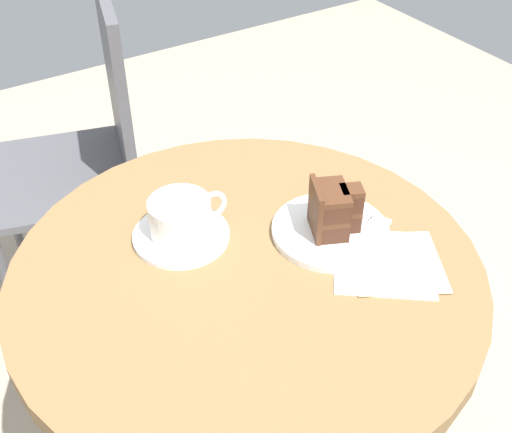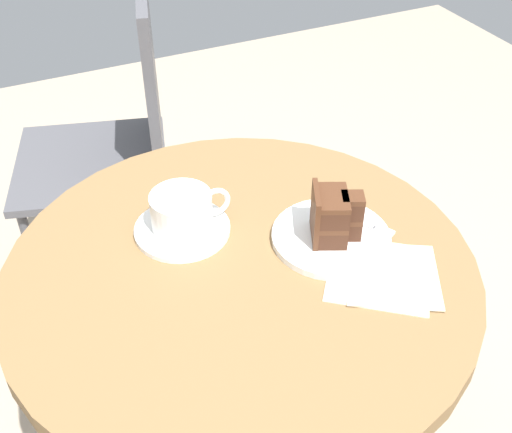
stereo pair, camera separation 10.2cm
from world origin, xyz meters
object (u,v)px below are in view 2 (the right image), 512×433
at_px(cake_plate, 331,237).
at_px(fork, 364,224).
at_px(teaspoon, 174,246).
at_px(napkin, 385,274).
at_px(coffee_cup, 183,210).
at_px(cafe_chair, 121,133).
at_px(saucer, 182,229).
at_px(cake_slice, 332,216).

height_order(cake_plate, fork, fork).
bearing_deg(teaspoon, napkin, 153.50).
relative_size(coffee_cup, cafe_chair, 0.15).
height_order(coffee_cup, napkin, coffee_cup).
xyz_separation_m(fork, napkin, (-0.03, -0.10, -0.01)).
height_order(saucer, coffee_cup, coffee_cup).
bearing_deg(napkin, fork, 75.76).
xyz_separation_m(cake_slice, napkin, (0.04, -0.10, -0.05)).
relative_size(cake_slice, napkin, 0.43).
xyz_separation_m(coffee_cup, teaspoon, (-0.03, -0.04, -0.03)).
xyz_separation_m(saucer, fork, (0.27, -0.12, 0.01)).
relative_size(coffee_cup, napkin, 0.62).
xyz_separation_m(cake_plate, fork, (0.06, -0.00, 0.01)).
height_order(coffee_cup, cake_slice, cake_slice).
bearing_deg(cake_plate, napkin, -72.24).
distance_m(cake_plate, cafe_chair, 0.77).
bearing_deg(cake_slice, saucer, 149.38).
bearing_deg(cake_slice, cafe_chair, 102.48).
height_order(coffee_cup, cake_plate, coffee_cup).
distance_m(coffee_cup, napkin, 0.33).
bearing_deg(teaspoon, fork, 172.09).
relative_size(saucer, napkin, 0.72).
height_order(cake_slice, napkin, cake_slice).
bearing_deg(coffee_cup, fork, -25.31).
relative_size(saucer, cake_plate, 0.82).
distance_m(teaspoon, cafe_chair, 0.68).
bearing_deg(teaspoon, coffee_cup, -119.29).
xyz_separation_m(teaspoon, cafe_chair, (0.07, 0.66, -0.18)).
xyz_separation_m(saucer, napkin, (0.24, -0.23, -0.00)).
distance_m(coffee_cup, teaspoon, 0.06).
bearing_deg(cafe_chair, coffee_cup, 12.09).
height_order(saucer, fork, fork).
bearing_deg(coffee_cup, teaspoon, -127.14).
relative_size(teaspoon, cake_slice, 1.07).
relative_size(saucer, fork, 1.26).
relative_size(coffee_cup, fork, 1.08).
xyz_separation_m(teaspoon, napkin, (0.27, -0.19, -0.01)).
height_order(coffee_cup, cafe_chair, cafe_chair).
bearing_deg(napkin, cafe_chair, 103.35).
xyz_separation_m(teaspoon, cake_slice, (0.23, -0.08, 0.04)).
bearing_deg(fork, napkin, -44.25).
xyz_separation_m(saucer, cafe_chair, (0.04, 0.62, -0.17)).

